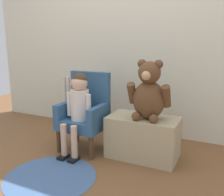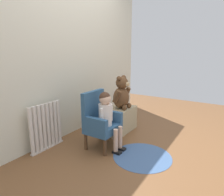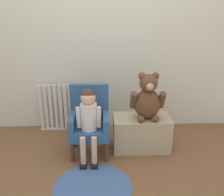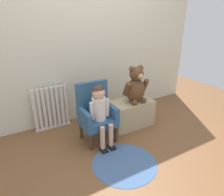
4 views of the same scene
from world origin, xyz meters
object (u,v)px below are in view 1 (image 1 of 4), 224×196
at_px(child_armchair, 85,112).
at_px(child_figure, 78,102).
at_px(large_teddy_bear, 149,93).
at_px(floor_rug, 51,177).
at_px(low_bench, 143,137).
at_px(radiator, 79,102).

bearing_deg(child_armchair, child_figure, -90.00).
relative_size(large_teddy_bear, floor_rug, 0.72).
relative_size(child_figure, large_teddy_bear, 1.48).
bearing_deg(low_bench, child_armchair, -174.76).
bearing_deg(child_armchair, low_bench, 5.24).
relative_size(child_armchair, child_figure, 0.99).
xyz_separation_m(radiator, child_armchair, (0.42, -0.55, 0.06)).
distance_m(large_teddy_bear, floor_rug, 1.04).
bearing_deg(low_bench, child_figure, -163.78).
distance_m(low_bench, large_teddy_bear, 0.41).
bearing_deg(radiator, child_armchair, -52.12).
height_order(child_armchair, child_figure, child_figure).
relative_size(child_armchair, floor_rug, 1.05).
xyz_separation_m(large_teddy_bear, floor_rug, (-0.57, -0.63, -0.59)).
distance_m(child_figure, large_teddy_bear, 0.64).
bearing_deg(floor_rug, large_teddy_bear, 47.51).
relative_size(radiator, floor_rug, 0.86).
relative_size(low_bench, large_teddy_bear, 1.22).
bearing_deg(radiator, low_bench, -26.41).
height_order(child_armchair, floor_rug, child_armchair).
xyz_separation_m(child_figure, floor_rug, (0.04, -0.48, -0.49)).
bearing_deg(radiator, floor_rug, -67.67).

